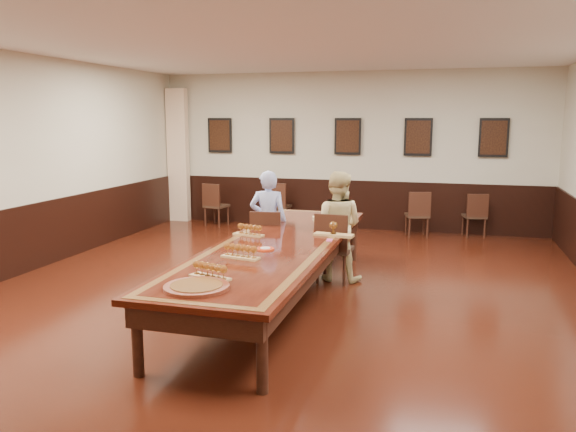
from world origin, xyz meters
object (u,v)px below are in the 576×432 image
(chair_man, at_px, (267,241))
(conference_table, at_px, (277,254))
(spare_chair_a, at_px, (216,204))
(person_woman, at_px, (337,226))
(carved_platter, at_px, (197,287))
(spare_chair_b, at_px, (279,205))
(spare_chair_d, at_px, (474,215))
(spare_chair_c, at_px, (417,214))
(chair_woman, at_px, (335,247))
(person_man, at_px, (268,221))

(chair_man, height_order, conference_table, chair_man)
(spare_chair_a, bearing_deg, person_woman, 145.25)
(chair_man, bearing_deg, person_woman, 167.35)
(chair_man, xyz_separation_m, person_woman, (1.05, -0.06, 0.30))
(carved_platter, bearing_deg, spare_chair_b, 100.58)
(carved_platter, bearing_deg, spare_chair_d, 68.74)
(conference_table, distance_m, carved_platter, 2.04)
(carved_platter, bearing_deg, spare_chair_c, 76.25)
(spare_chair_b, height_order, carved_platter, spare_chair_b)
(chair_man, bearing_deg, spare_chair_a, -65.21)
(chair_man, bearing_deg, spare_chair_c, -130.48)
(chair_woman, xyz_separation_m, spare_chair_a, (-3.24, 3.43, -0.04))
(chair_woman, height_order, person_man, person_man)
(chair_man, xyz_separation_m, spare_chair_a, (-2.20, 3.26, -0.02))
(spare_chair_d, distance_m, carved_platter, 7.33)
(spare_chair_a, height_order, conference_table, spare_chair_a)
(spare_chair_b, xyz_separation_m, person_woman, (1.91, -3.50, 0.30))
(spare_chair_d, relative_size, person_woman, 0.55)
(spare_chair_a, xyz_separation_m, person_woman, (3.25, -3.33, 0.32))
(chair_man, relative_size, spare_chair_c, 1.06)
(person_man, bearing_deg, spare_chair_b, -84.98)
(spare_chair_c, height_order, person_man, person_man)
(chair_man, bearing_deg, conference_table, 103.93)
(chair_man, distance_m, carved_platter, 3.29)
(chair_woman, relative_size, conference_table, 0.20)
(chair_man, relative_size, spare_chair_b, 1.00)
(spare_chair_c, xyz_separation_m, carved_platter, (-1.59, -6.51, 0.33))
(spare_chair_d, height_order, person_woman, person_woman)
(spare_chair_c, height_order, spare_chair_d, spare_chair_c)
(chair_man, xyz_separation_m, spare_chair_c, (1.98, 3.26, -0.03))
(spare_chair_b, bearing_deg, carved_platter, 103.07)
(spare_chair_d, xyz_separation_m, person_woman, (-2.00, -3.63, 0.34))
(conference_table, bearing_deg, chair_man, 113.11)
(spare_chair_d, bearing_deg, spare_chair_a, -10.36)
(chair_man, height_order, spare_chair_b, spare_chair_b)
(chair_man, relative_size, carved_platter, 1.38)
(chair_man, xyz_separation_m, conference_table, (0.52, -1.22, 0.14))
(chair_woman, height_order, spare_chair_b, chair_woman)
(spare_chair_d, relative_size, carved_platter, 1.24)
(person_man, bearing_deg, chair_woman, 156.58)
(spare_chair_c, bearing_deg, spare_chair_a, -14.59)
(spare_chair_c, relative_size, carved_platter, 1.30)
(person_man, relative_size, carved_platter, 2.21)
(carved_platter, bearing_deg, chair_man, 96.82)
(person_woman, relative_size, conference_table, 0.31)
(conference_table, bearing_deg, chair_woman, 63.77)
(chair_man, bearing_deg, chair_woman, 161.63)
(spare_chair_c, bearing_deg, spare_chair_b, -18.09)
(person_woman, xyz_separation_m, conference_table, (-0.53, -1.16, -0.16))
(spare_chair_a, distance_m, conference_table, 5.25)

